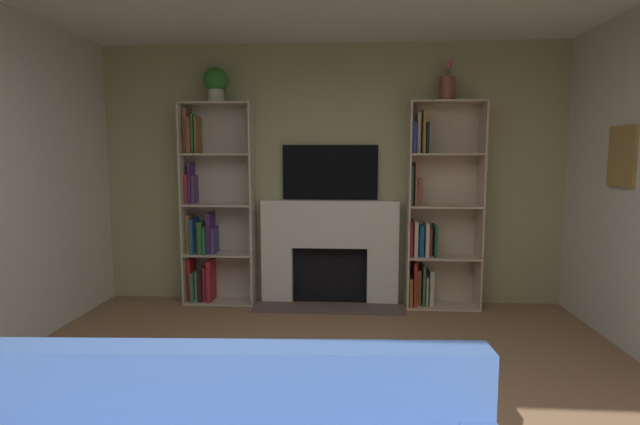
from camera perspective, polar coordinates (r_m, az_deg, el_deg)
name	(u,v)px	position (r m, az deg, el deg)	size (l,w,h in m)	color
wall_back_accent	(330,175)	(5.23, 1.22, 4.38)	(4.96, 0.06, 2.72)	tan
fireplace	(330,250)	(5.19, 1.14, -4.36)	(1.53, 0.50, 1.10)	white
tv	(330,172)	(5.17, 1.19, 4.70)	(0.99, 0.06, 0.57)	black
bookshelf_left	(211,214)	(5.33, -12.53, -0.16)	(0.74, 0.30, 2.10)	beige
bookshelf_right	(434,214)	(5.18, 13.05, -0.12)	(0.74, 0.32, 2.10)	beige
potted_plant	(216,82)	(5.28, -12.01, 14.56)	(0.25, 0.25, 0.36)	beige
vase_with_flowers	(447,87)	(5.17, 14.59, 13.94)	(0.15, 0.15, 0.42)	brown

